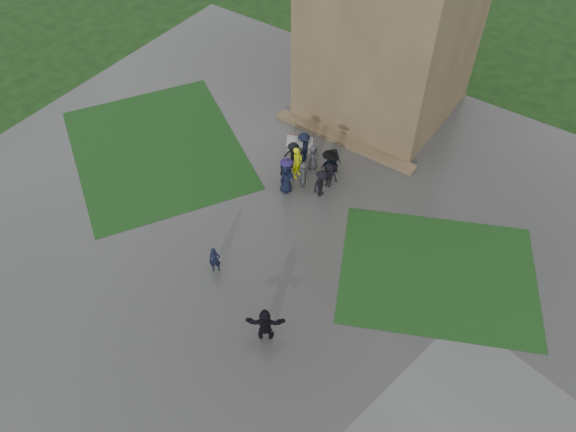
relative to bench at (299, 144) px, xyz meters
The scene contains 9 objects.
ground 8.76m from the bench, 78.61° to the right, with size 120.00×120.00×0.00m, color black.
plaza 6.81m from the bench, 75.28° to the right, with size 34.00×34.00×0.02m, color #373734.
lawn_inset_left 8.19m from the bench, 145.97° to the right, with size 11.00×9.00×0.01m, color #123512.
lawn_inset_right 10.84m from the bench, 19.26° to the right, with size 9.00×7.00×0.01m, color #123512.
tower_plinth 2.68m from the bench, 49.56° to the left, with size 9.00×0.80×0.22m, color brown.
bench is the anchor object (origin of this frame).
visitor_cluster 2.36m from the bench, 46.26° to the right, with size 3.47×3.71×2.50m.
pedestrian_mid 9.43m from the bench, 80.48° to the right, with size 0.53×0.35×1.45m, color black.
pedestrian_near 12.18m from the bench, 62.78° to the right, with size 1.69×0.61×1.82m, color black.
Camera 1 is at (11.66, -11.86, 21.20)m, focal length 35.00 mm.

